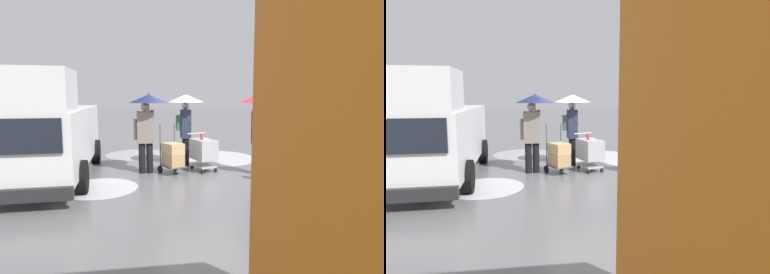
# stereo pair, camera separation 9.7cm
# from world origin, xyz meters

# --- Properties ---
(ground_plane) EXTENTS (90.00, 90.00, 0.00)m
(ground_plane) POSITION_xyz_m (0.00, 0.00, 0.00)
(ground_plane) COLOR slate
(slush_patch_near_cluster) EXTENTS (2.23, 2.23, 0.01)m
(slush_patch_near_cluster) POSITION_xyz_m (1.80, -2.95, 0.00)
(slush_patch_near_cluster) COLOR #999BA0
(slush_patch_near_cluster) RESTS_ON ground
(slush_patch_under_van) EXTENTS (2.87, 2.87, 0.01)m
(slush_patch_under_van) POSITION_xyz_m (-0.66, -1.89, 0.00)
(slush_patch_under_van) COLOR silver
(slush_patch_under_van) RESTS_ON ground
(slush_patch_mid_street) EXTENTS (1.74, 1.74, 0.01)m
(slush_patch_mid_street) POSITION_xyz_m (2.67, 1.17, 0.00)
(slush_patch_mid_street) COLOR silver
(slush_patch_mid_street) RESTS_ON ground
(cargo_van_parked_right) EXTENTS (2.30, 5.39, 2.60)m
(cargo_van_parked_right) POSITION_xyz_m (4.00, 0.18, 1.18)
(cargo_van_parked_right) COLOR white
(cargo_van_parked_right) RESTS_ON ground
(shopping_cart_vendor) EXTENTS (0.77, 0.95, 1.04)m
(shopping_cart_vendor) POSITION_xyz_m (-0.01, -0.14, 0.57)
(shopping_cart_vendor) COLOR #B2B2B7
(shopping_cart_vendor) RESTS_ON ground
(hand_dolly_boxes) EXTENTS (0.74, 0.84, 1.32)m
(hand_dolly_boxes) POSITION_xyz_m (0.88, 0.11, 0.50)
(hand_dolly_boxes) COLOR #515156
(hand_dolly_boxes) RESTS_ON ground
(pedestrian_pink_side) EXTENTS (1.04, 1.04, 2.15)m
(pedestrian_pink_side) POSITION_xyz_m (1.52, -0.14, 1.58)
(pedestrian_pink_side) COLOR black
(pedestrian_pink_side) RESTS_ON ground
(pedestrian_black_side) EXTENTS (1.04, 1.04, 2.15)m
(pedestrian_black_side) POSITION_xyz_m (-1.35, 0.50, 1.57)
(pedestrian_black_side) COLOR black
(pedestrian_black_side) RESTS_ON ground
(pedestrian_white_side) EXTENTS (1.04, 1.04, 2.15)m
(pedestrian_white_side) POSITION_xyz_m (0.38, -0.92, 1.57)
(pedestrian_white_side) COLOR black
(pedestrian_white_side) RESTS_ON ground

